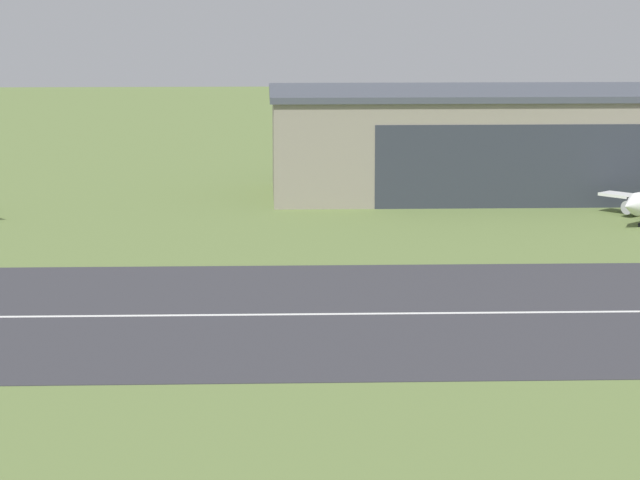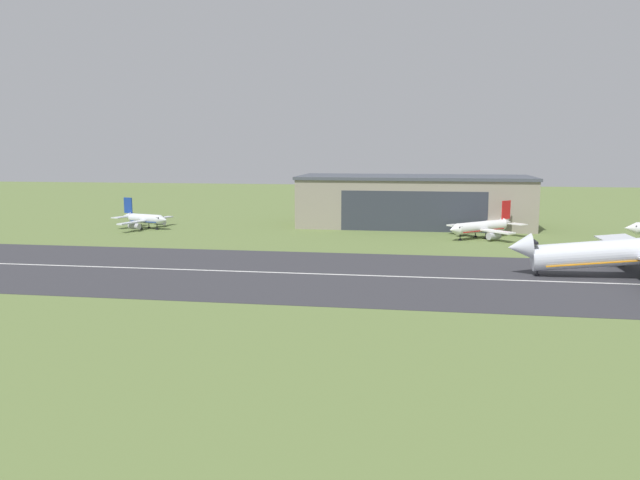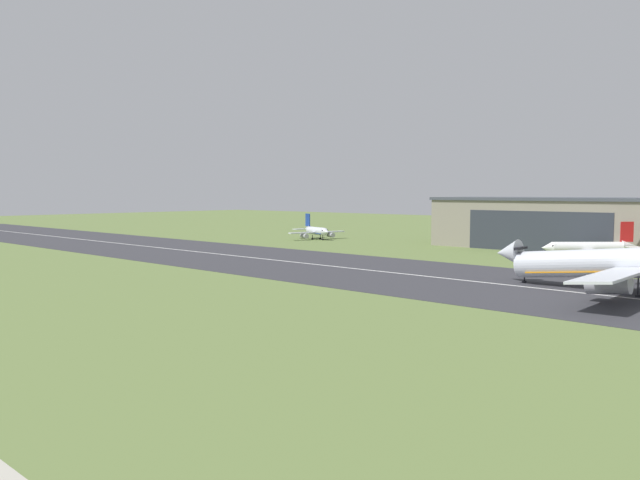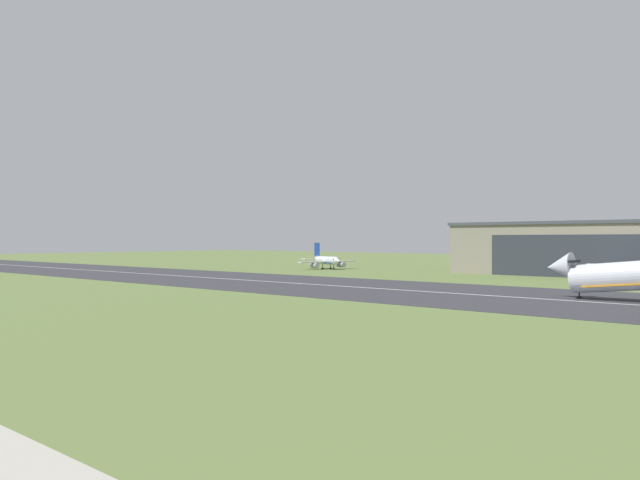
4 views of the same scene
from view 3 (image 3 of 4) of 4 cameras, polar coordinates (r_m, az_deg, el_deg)
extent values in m
cube|color=#333338|center=(161.71, -6.09, -1.64)|extent=(461.47, 48.59, 0.06)
cube|color=silver|center=(161.71, -6.09, -1.62)|extent=(415.33, 0.70, 0.01)
cube|color=gray|center=(198.55, 20.70, 1.31)|extent=(69.32, 26.55, 14.50)
cube|color=#424751|center=(198.32, 20.76, 3.53)|extent=(70.32, 27.55, 0.90)
cube|color=#2D333D|center=(186.35, 19.15, 0.72)|extent=(41.59, 0.12, 11.60)
cone|color=silver|center=(123.55, 16.80, -1.11)|extent=(4.88, 4.91, 5.26)
cube|color=black|center=(122.47, 17.83, -0.72)|extent=(1.18, 4.15, 0.54)
cube|color=silver|center=(102.58, 25.29, -2.91)|extent=(6.73, 22.67, 1.03)
cylinder|color=#A8A8B2|center=(104.90, 24.86, -3.71)|extent=(6.62, 3.08, 3.61)
cylinder|color=black|center=(122.59, 18.20, -3.05)|extent=(0.24, 0.24, 3.06)
cylinder|color=black|center=(122.76, 18.18, -3.65)|extent=(0.84, 0.84, 0.44)
cylinder|color=black|center=(113.18, 27.07, -3.91)|extent=(0.24, 0.24, 3.06)
cylinder|color=black|center=(113.36, 27.05, -4.57)|extent=(0.84, 0.84, 0.44)
cylinder|color=white|center=(170.01, 23.20, -0.65)|extent=(14.80, 14.03, 2.98)
cone|color=white|center=(166.28, 20.02, -0.67)|extent=(3.99, 4.00, 2.98)
cone|color=white|center=(174.41, 26.38, -0.46)|extent=(4.44, 4.39, 2.68)
cube|color=black|center=(166.74, 20.50, -0.46)|extent=(2.53, 2.60, 0.44)
cube|color=red|center=(170.08, 23.20, -0.93)|extent=(13.42, 12.74, 0.20)
cube|color=white|center=(175.53, 22.30, -0.65)|extent=(8.38, 8.72, 0.40)
cylinder|color=#A8A8B2|center=(174.74, 22.21, -1.05)|extent=(4.09, 3.98, 1.85)
cube|color=white|center=(164.34, 23.93, -1.02)|extent=(8.38, 8.72, 0.40)
cylinder|color=#A8A8B2|center=(164.89, 23.63, -1.40)|extent=(4.09, 3.98, 1.85)
cube|color=red|center=(173.94, 26.26, 0.68)|extent=(2.56, 2.41, 5.06)
cube|color=white|center=(177.72, 25.79, -0.39)|extent=(5.17, 5.27, 0.24)
cube|color=white|center=(171.01, 26.90, -0.59)|extent=(5.17, 5.27, 0.24)
cylinder|color=black|center=(167.38, 20.82, -1.44)|extent=(0.24, 0.24, 1.56)
cylinder|color=black|center=(167.43, 20.81, -1.63)|extent=(0.84, 0.84, 0.44)
cylinder|color=black|center=(171.91, 22.99, -1.35)|extent=(0.24, 0.24, 1.56)
cylinder|color=black|center=(171.96, 22.99, -1.54)|extent=(0.84, 0.84, 0.44)
cylinder|color=black|center=(168.65, 23.47, -1.47)|extent=(0.24, 0.24, 1.56)
cylinder|color=black|center=(168.70, 23.46, -1.66)|extent=(0.84, 0.84, 0.44)
cylinder|color=silver|center=(224.14, -0.30, 0.84)|extent=(11.11, 5.70, 2.75)
cone|color=silver|center=(218.47, 0.58, 0.74)|extent=(3.16, 3.34, 2.75)
cone|color=silver|center=(230.19, -1.19, 1.05)|extent=(3.87, 3.31, 2.48)
cube|color=black|center=(219.60, 0.40, 0.91)|extent=(1.72, 2.55, 0.44)
cube|color=navy|center=(224.19, -0.30, 0.64)|extent=(10.04, 5.27, 0.20)
cube|color=silver|center=(220.87, -1.67, 0.66)|extent=(4.71, 9.96, 0.40)
cylinder|color=#A8A8B2|center=(220.98, -1.44, 0.37)|extent=(3.91, 2.65, 1.71)
cube|color=silver|center=(227.23, 1.09, 0.76)|extent=(4.71, 9.96, 0.40)
cylinder|color=#A8A8B2|center=(226.55, 0.98, 0.47)|extent=(3.91, 2.65, 1.71)
cube|color=navy|center=(229.60, -1.13, 1.85)|extent=(2.95, 1.12, 4.68)
cube|color=silver|center=(228.42, -1.93, 1.00)|extent=(3.71, 4.78, 0.24)
cube|color=silver|center=(231.85, -0.43, 1.06)|extent=(3.71, 4.78, 0.24)
cylinder|color=black|center=(220.70, 0.25, 0.20)|extent=(0.24, 0.24, 1.69)
cylinder|color=black|center=(220.75, 0.25, 0.04)|extent=(0.84, 0.84, 0.44)
cylinder|color=black|center=(223.70, -0.70, 0.26)|extent=(0.24, 0.24, 1.69)
cylinder|color=black|center=(223.75, -0.70, 0.10)|extent=(0.84, 0.84, 0.44)
cylinder|color=black|center=(225.37, 0.03, 0.29)|extent=(0.24, 0.24, 1.69)
cylinder|color=black|center=(225.42, 0.03, 0.13)|extent=(0.84, 0.84, 0.44)
camera|label=1|loc=(116.62, -65.61, 9.52)|focal=85.00mm
camera|label=2|loc=(73.06, -54.97, 8.06)|focal=35.00mm
camera|label=4|loc=(14.83, -45.88, -23.30)|focal=35.00mm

